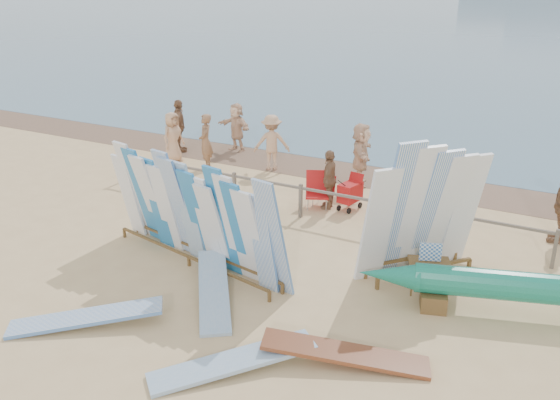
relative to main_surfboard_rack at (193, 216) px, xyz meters
The scene contains 23 objects.
ground 1.45m from the main_surfboard_rack, 25.96° to the left, with size 160.00×160.00×0.00m, color #D9B47D.
wet_sand_strip 7.73m from the main_surfboard_rack, 83.73° to the left, with size 40.00×2.60×0.01m, color brown.
fence 3.54m from the main_surfboard_rack, 76.21° to the left, with size 12.08×0.08×0.90m.
main_surfboard_rack is the anchor object (origin of this frame).
side_surfboard_rack 4.73m from the main_surfboard_rack, 21.79° to the left, with size 2.21×2.43×3.02m.
outrigger_canoe 6.76m from the main_surfboard_rack, ahead, with size 6.11×2.36×0.89m.
vendor_table 4.95m from the main_surfboard_rack, 13.56° to the left, with size 0.94×0.81×1.05m.
flat_board_a 1.94m from the main_surfboard_rack, 41.59° to the right, with size 0.56×2.70×0.07m, color #7FA6CC.
flat_board_c 4.69m from the main_surfboard_rack, 22.53° to the right, with size 0.56×2.70×0.07m, color brown.
flat_board_e 3.14m from the main_surfboard_rack, 95.44° to the right, with size 0.56×2.70×0.07m, color white.
flat_board_b 4.02m from the main_surfboard_rack, 45.27° to the right, with size 0.56×2.70×0.07m, color #7FA6CC.
beach_chair_left 4.64m from the main_surfboard_rack, 77.26° to the left, with size 0.52×0.54×0.82m.
beach_chair_right 4.43m from the main_surfboard_rack, 77.98° to the left, with size 0.81×0.83×0.96m.
stroller 4.90m from the main_surfboard_rack, 68.88° to the left, with size 0.61×0.78×0.96m.
beachgoer_3 6.83m from the main_surfboard_rack, 105.16° to the left, with size 1.15×0.47×1.78m, color tan.
beachgoer_6 5.74m from the main_surfboard_rack, 57.98° to the left, with size 0.76×0.36×1.55m, color tan.
beachgoer_extra_1 8.86m from the main_surfboard_rack, 129.42° to the left, with size 1.08×0.47×1.84m, color #8C6042.
beachgoer_8 5.58m from the main_surfboard_rack, 54.22° to the left, with size 0.77×0.37×1.59m, color beige.
beachgoer_0 7.69m from the main_surfboard_rack, 131.33° to the left, with size 0.82×0.39×1.68m, color tan.
beachgoer_1 6.80m from the main_surfboard_rack, 123.02° to the left, with size 0.65×0.35×1.77m, color #8C6042.
beachgoer_5 6.66m from the main_surfboard_rack, 79.21° to the left, with size 1.73×0.56×1.87m, color beige.
beachgoer_11 8.84m from the main_surfboard_rack, 116.48° to the left, with size 1.58×0.51×1.70m, color beige.
beachgoer_4 4.54m from the main_surfboard_rack, 74.58° to the left, with size 0.94×0.41×1.61m, color #8C6042.
Camera 1 is at (6.26, -9.70, 5.86)m, focal length 38.00 mm.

